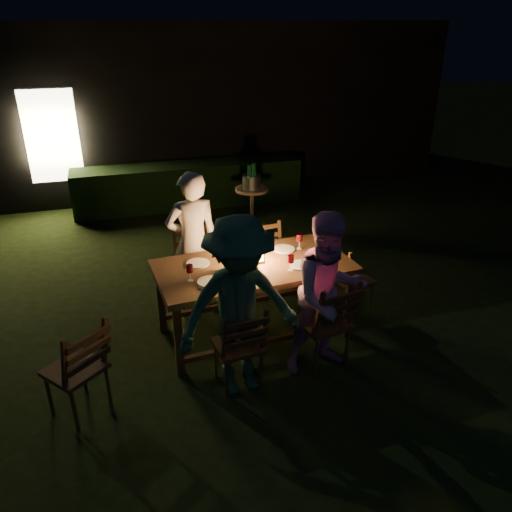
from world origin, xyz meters
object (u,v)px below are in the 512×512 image
object	(u,v)px
dining_table	(254,271)
chair_spare	(79,384)
chair_near_right	(323,337)
bottle_table	(231,256)
side_table	(252,193)
bottle_bucket_b	(254,178)
chair_near_left	(239,359)
chair_far_left	(196,285)
ice_bucket	(252,182)
person_opp_right	(328,295)
person_house_side	(193,242)
lantern	(256,248)
bottle_bucket_a	(249,180)
person_opp_left	(240,308)
chair_far_right	(272,273)
chair_end	(350,291)

from	to	relation	value
dining_table	chair_spare	xyz separation A→B (m)	(-1.83, -0.77, -0.47)
chair_near_right	bottle_table	world-z (taller)	bottle_table
side_table	bottle_bucket_b	world-z (taller)	bottle_bucket_b
chair_near_left	bottle_bucket_b	bearing A→B (deg)	65.76
chair_near_right	bottle_bucket_b	bearing A→B (deg)	72.50
chair_far_left	ice_bucket	bearing A→B (deg)	-120.47
chair_spare	bottle_table	bearing A→B (deg)	-13.99
chair_spare	person_opp_right	world-z (taller)	person_opp_right
person_house_side	ice_bucket	xyz separation A→B (m)	(1.35, 2.16, -0.02)
person_opp_right	ice_bucket	size ratio (longest dim) A/B	5.53
chair_spare	lantern	xyz separation A→B (m)	(1.88, 0.82, 0.71)
chair_near_right	chair_spare	distance (m)	2.35
bottle_bucket_a	chair_spare	bearing A→B (deg)	-125.52
chair_near_right	person_opp_right	bearing A→B (deg)	-100.31
dining_table	chair_near_right	distance (m)	1.01
dining_table	person_opp_left	bearing A→B (deg)	-118.76
person_opp_left	side_table	world-z (taller)	person_opp_left
chair_far_right	person_house_side	world-z (taller)	person_house_side
lantern	bottle_table	xyz separation A→B (m)	(-0.30, -0.07, -0.02)
chair_end	person_opp_left	xyz separation A→B (m)	(-1.61, -0.95, 0.59)
chair_far_right	side_table	bearing A→B (deg)	-107.71
dining_table	person_opp_right	distance (m)	0.94
person_opp_left	lantern	distance (m)	1.01
ice_bucket	dining_table	bearing A→B (deg)	-105.87
person_opp_right	person_opp_left	world-z (taller)	person_opp_left
chair_far_right	bottle_bucket_a	size ratio (longest dim) A/B	2.90
person_opp_right	side_table	xyz separation A→B (m)	(0.32, 3.73, -0.19)
chair_near_left	chair_far_right	bearing A→B (deg)	55.95
person_opp_right	side_table	size ratio (longest dim) A/B	2.28
person_opp_right	side_table	bearing A→B (deg)	80.47
chair_spare	lantern	world-z (taller)	lantern
ice_bucket	bottle_bucket_b	world-z (taller)	bottle_bucket_b
dining_table	bottle_table	size ratio (longest dim) A/B	7.65
person_opp_left	bottle_bucket_b	bearing A→B (deg)	67.11
chair_far_left	chair_spare	xyz separation A→B (m)	(-1.32, -1.50, -0.00)
dining_table	bottle_bucket_b	size ratio (longest dim) A/B	6.69
chair_far_right	side_table	distance (m)	2.19
dining_table	bottle_bucket_a	distance (m)	3.01
chair_spare	chair_far_left	bearing A→B (deg)	9.31
bottle_bucket_a	bottle_bucket_b	world-z (taller)	same
chair_near_right	chair_near_left	bearing A→B (deg)	172.72
dining_table	chair_spare	distance (m)	2.04
chair_near_right	person_opp_right	size ratio (longest dim) A/B	0.62
person_opp_left	bottle_bucket_a	bearing A→B (deg)	68.12
chair_near_right	lantern	xyz separation A→B (m)	(-0.47, 0.79, 0.70)
bottle_bucket_a	lantern	bearing A→B (deg)	-104.57
person_house_side	chair_near_left	bearing A→B (deg)	90.01
chair_near_left	bottle_bucket_b	size ratio (longest dim) A/B	2.95
chair_far_left	person_house_side	distance (m)	0.55
chair_far_left	chair_near_left	bearing A→B (deg)	95.35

